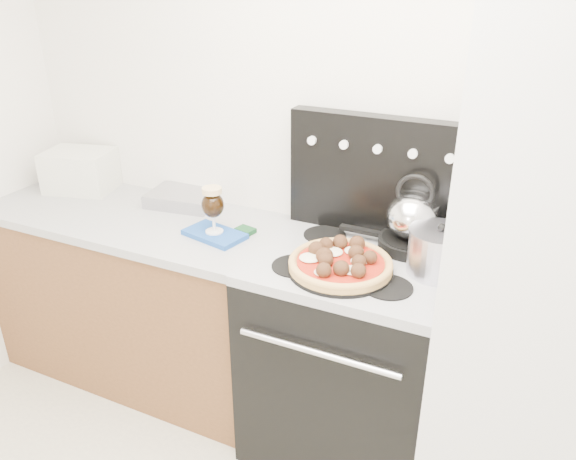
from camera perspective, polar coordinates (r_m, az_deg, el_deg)
The scene contains 16 objects.
room_shell at distance 1.37m, azimuth -8.24°, elevation -5.90°, with size 3.52×3.01×2.52m.
base_cabinet at distance 2.95m, azimuth -14.53°, elevation -6.74°, with size 1.45×0.60×0.86m, color brown.
countertop at distance 2.74m, azimuth -15.54°, elevation 1.28°, with size 1.48×0.63×0.04m, color #AEAEAF.
stove_body at distance 2.46m, azimuth 6.09°, elevation -12.89°, with size 0.76×0.65×0.88m, color black.
cooktop at distance 2.20m, azimuth 6.63°, elevation -3.43°, with size 0.76×0.65×0.04m, color #ADADB2.
backguard at distance 2.33m, azimuth 9.20°, elevation 5.37°, with size 0.76×0.08×0.50m, color black.
fridge at distance 2.08m, azimuth 25.08°, elevation -6.19°, with size 0.64×0.68×1.90m, color silver.
toaster_oven at distance 3.08m, azimuth -20.35°, elevation 5.69°, with size 0.33×0.24×0.21m, color silver.
foil_sheet at distance 2.77m, azimuth -10.60°, elevation 3.21°, with size 0.32×0.23×0.06m, color silver.
oven_mitt at distance 2.42m, azimuth -7.47°, elevation -0.44°, with size 0.26×0.15×0.02m, color #1D4DA6.
beer_glass at distance 2.37m, azimuth -7.62°, elevation 2.05°, with size 0.10×0.10×0.21m, color black, non-canonical shape.
pizza_pan at distance 2.10m, azimuth 5.33°, elevation -4.02°, with size 0.39×0.39×0.01m, color black.
pizza at distance 2.09m, azimuth 5.36°, elevation -3.22°, with size 0.39×0.39×0.06m, color #EAB05A, non-canonical shape.
skillet at distance 2.30m, azimuth 12.27°, elevation -1.34°, with size 0.25×0.25×0.05m, color black.
tea_kettle at distance 2.25m, azimuth 12.58°, elevation 1.76°, with size 0.21×0.21×0.23m, color silver, non-canonical shape.
stock_pot at distance 2.12m, azimuth 15.06°, elevation -2.28°, with size 0.22×0.22×0.16m, color silver.
Camera 1 is at (0.67, -0.67, 1.95)m, focal length 35.00 mm.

